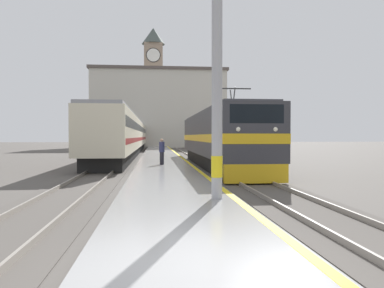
{
  "coord_description": "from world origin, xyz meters",
  "views": [
    {
      "loc": [
        -0.65,
        -5.41,
        2.07
      ],
      "look_at": [
        1.92,
        20.01,
        1.54
      ],
      "focal_mm": 35.0,
      "sensor_mm": 36.0,
      "label": 1
    }
  ],
  "objects_px": {
    "locomotive_train": "(218,139)",
    "passenger_train": "(128,136)",
    "clock_tower": "(153,83)",
    "catenary_mast": "(220,40)",
    "person_on_platform": "(162,151)"
  },
  "relations": [
    {
      "from": "person_on_platform",
      "to": "clock_tower",
      "type": "distance_m",
      "value": 59.49
    },
    {
      "from": "passenger_train",
      "to": "catenary_mast",
      "type": "relative_size",
      "value": 5.15
    },
    {
      "from": "catenary_mast",
      "to": "person_on_platform",
      "type": "xyz_separation_m",
      "value": [
        -1.35,
        12.87,
        -3.6
      ]
    },
    {
      "from": "person_on_platform",
      "to": "locomotive_train",
      "type": "bearing_deg",
      "value": 25.98
    },
    {
      "from": "catenary_mast",
      "to": "clock_tower",
      "type": "relative_size",
      "value": 0.35
    },
    {
      "from": "clock_tower",
      "to": "locomotive_train",
      "type": "bearing_deg",
      "value": -85.49
    },
    {
      "from": "person_on_platform",
      "to": "passenger_train",
      "type": "bearing_deg",
      "value": 99.82
    },
    {
      "from": "passenger_train",
      "to": "clock_tower",
      "type": "height_order",
      "value": "clock_tower"
    },
    {
      "from": "catenary_mast",
      "to": "person_on_platform",
      "type": "relative_size",
      "value": 5.6
    },
    {
      "from": "catenary_mast",
      "to": "passenger_train",
      "type": "bearing_deg",
      "value": 98.33
    },
    {
      "from": "locomotive_train",
      "to": "catenary_mast",
      "type": "height_order",
      "value": "catenary_mast"
    },
    {
      "from": "passenger_train",
      "to": "clock_tower",
      "type": "xyz_separation_m",
      "value": [
        2.83,
        38.18,
        11.37
      ]
    },
    {
      "from": "catenary_mast",
      "to": "locomotive_train",
      "type": "bearing_deg",
      "value": 80.51
    },
    {
      "from": "passenger_train",
      "to": "clock_tower",
      "type": "relative_size",
      "value": 1.82
    },
    {
      "from": "locomotive_train",
      "to": "passenger_train",
      "type": "height_order",
      "value": "locomotive_train"
    }
  ]
}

